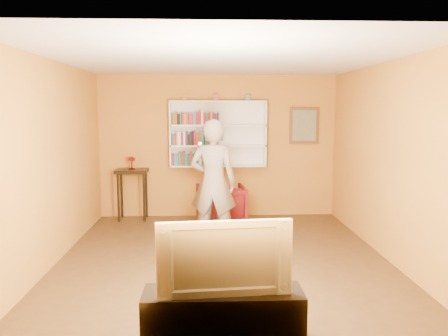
{
  "coord_description": "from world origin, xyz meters",
  "views": [
    {
      "loc": [
        -0.23,
        -5.83,
        2.04
      ],
      "look_at": [
        0.04,
        0.75,
        1.17
      ],
      "focal_mm": 35.0,
      "sensor_mm": 36.0,
      "label": 1
    }
  ],
  "objects_px": {
    "ruby_lustre": "(132,160)",
    "armchair": "(221,207)",
    "television": "(223,255)",
    "console_table": "(132,178)",
    "person": "(213,183)",
    "bookshelf": "(218,134)",
    "tv_cabinet": "(223,318)"
  },
  "relations": [
    {
      "from": "console_table",
      "to": "television",
      "type": "relative_size",
      "value": 0.85
    },
    {
      "from": "console_table",
      "to": "armchair",
      "type": "xyz_separation_m",
      "value": [
        1.63,
        -0.7,
        -0.41
      ]
    },
    {
      "from": "ruby_lustre",
      "to": "television",
      "type": "height_order",
      "value": "ruby_lustre"
    },
    {
      "from": "armchair",
      "to": "television",
      "type": "bearing_deg",
      "value": 83.97
    },
    {
      "from": "television",
      "to": "person",
      "type": "bearing_deg",
      "value": 85.97
    },
    {
      "from": "armchair",
      "to": "person",
      "type": "xyz_separation_m",
      "value": [
        -0.15,
        -0.95,
        0.58
      ]
    },
    {
      "from": "console_table",
      "to": "television",
      "type": "xyz_separation_m",
      "value": [
        1.51,
        -4.5,
        0.03
      ]
    },
    {
      "from": "ruby_lustre",
      "to": "armchair",
      "type": "distance_m",
      "value": 1.92
    },
    {
      "from": "bookshelf",
      "to": "person",
      "type": "bearing_deg",
      "value": -93.93
    },
    {
      "from": "ruby_lustre",
      "to": "person",
      "type": "distance_m",
      "value": 2.22
    },
    {
      "from": "television",
      "to": "armchair",
      "type": "bearing_deg",
      "value": 83.52
    },
    {
      "from": "bookshelf",
      "to": "person",
      "type": "height_order",
      "value": "bookshelf"
    },
    {
      "from": "console_table",
      "to": "person",
      "type": "xyz_separation_m",
      "value": [
        1.48,
        -1.64,
        0.17
      ]
    },
    {
      "from": "ruby_lustre",
      "to": "tv_cabinet",
      "type": "bearing_deg",
      "value": -71.42
    },
    {
      "from": "armchair",
      "to": "bookshelf",
      "type": "bearing_deg",
      "value": -92.41
    },
    {
      "from": "person",
      "to": "television",
      "type": "distance_m",
      "value": 2.86
    },
    {
      "from": "ruby_lustre",
      "to": "television",
      "type": "bearing_deg",
      "value": -71.42
    },
    {
      "from": "tv_cabinet",
      "to": "television",
      "type": "xyz_separation_m",
      "value": [
        0.0,
        0.0,
        0.57
      ]
    },
    {
      "from": "bookshelf",
      "to": "ruby_lustre",
      "type": "xyz_separation_m",
      "value": [
        -1.6,
        -0.16,
        -0.47
      ]
    },
    {
      "from": "bookshelf",
      "to": "console_table",
      "type": "xyz_separation_m",
      "value": [
        -1.6,
        -0.16,
        -0.81
      ]
    },
    {
      "from": "armchair",
      "to": "tv_cabinet",
      "type": "height_order",
      "value": "armchair"
    },
    {
      "from": "person",
      "to": "television",
      "type": "height_order",
      "value": "person"
    },
    {
      "from": "console_table",
      "to": "ruby_lustre",
      "type": "bearing_deg",
      "value": 146.31
    },
    {
      "from": "television",
      "to": "ruby_lustre",
      "type": "bearing_deg",
      "value": 103.87
    },
    {
      "from": "console_table",
      "to": "person",
      "type": "distance_m",
      "value": 2.22
    },
    {
      "from": "person",
      "to": "console_table",
      "type": "bearing_deg",
      "value": -37.43
    },
    {
      "from": "bookshelf",
      "to": "ruby_lustre",
      "type": "height_order",
      "value": "bookshelf"
    },
    {
      "from": "person",
      "to": "tv_cabinet",
      "type": "height_order",
      "value": "person"
    },
    {
      "from": "bookshelf",
      "to": "ruby_lustre",
      "type": "bearing_deg",
      "value": -174.31
    },
    {
      "from": "console_table",
      "to": "armchair",
      "type": "distance_m",
      "value": 1.82
    },
    {
      "from": "person",
      "to": "television",
      "type": "xyz_separation_m",
      "value": [
        0.03,
        -2.86,
        -0.14
      ]
    },
    {
      "from": "console_table",
      "to": "bookshelf",
      "type": "bearing_deg",
      "value": 5.69
    }
  ]
}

